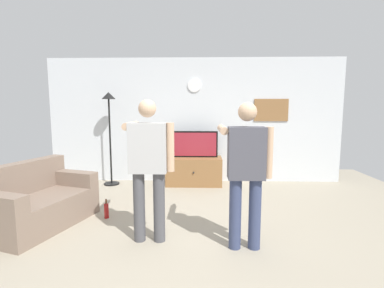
{
  "coord_description": "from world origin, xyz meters",
  "views": [
    {
      "loc": [
        0.14,
        -3.32,
        1.63
      ],
      "look_at": [
        0.0,
        1.2,
        1.05
      ],
      "focal_mm": 26.52,
      "sensor_mm": 36.0,
      "label": 1
    }
  ],
  "objects_px": {
    "tv_stand": "(194,171)",
    "framed_picture": "(271,110)",
    "floor_lamp": "(109,119)",
    "side_couch": "(37,203)",
    "television": "(194,144)",
    "person_standing_nearer_couch": "(246,167)",
    "beverage_bottle": "(106,210)",
    "wall_clock": "(194,85)",
    "person_standing_nearer_lamp": "(148,162)"
  },
  "relations": [
    {
      "from": "television",
      "to": "person_standing_nearer_lamp",
      "type": "distance_m",
      "value": 2.69
    },
    {
      "from": "beverage_bottle",
      "to": "framed_picture",
      "type": "bearing_deg",
      "value": 37.19
    },
    {
      "from": "television",
      "to": "beverage_bottle",
      "type": "distance_m",
      "value": 2.45
    },
    {
      "from": "side_couch",
      "to": "floor_lamp",
      "type": "bearing_deg",
      "value": 80.37
    },
    {
      "from": "person_standing_nearer_lamp",
      "to": "television",
      "type": "bearing_deg",
      "value": 79.55
    },
    {
      "from": "person_standing_nearer_couch",
      "to": "beverage_bottle",
      "type": "distance_m",
      "value": 2.25
    },
    {
      "from": "beverage_bottle",
      "to": "television",
      "type": "bearing_deg",
      "value": 57.37
    },
    {
      "from": "floor_lamp",
      "to": "side_couch",
      "type": "xyz_separation_m",
      "value": [
        -0.36,
        -2.14,
        -1.07
      ]
    },
    {
      "from": "television",
      "to": "floor_lamp",
      "type": "height_order",
      "value": "floor_lamp"
    },
    {
      "from": "side_couch",
      "to": "beverage_bottle",
      "type": "xyz_separation_m",
      "value": [
        0.87,
        0.28,
        -0.21
      ]
    },
    {
      "from": "television",
      "to": "framed_picture",
      "type": "relative_size",
      "value": 1.37
    },
    {
      "from": "person_standing_nearer_lamp",
      "to": "floor_lamp",
      "type": "bearing_deg",
      "value": 116.71
    },
    {
      "from": "tv_stand",
      "to": "framed_picture",
      "type": "xyz_separation_m",
      "value": [
        1.66,
        0.3,
        1.29
      ]
    },
    {
      "from": "tv_stand",
      "to": "person_standing_nearer_couch",
      "type": "height_order",
      "value": "person_standing_nearer_couch"
    },
    {
      "from": "wall_clock",
      "to": "side_couch",
      "type": "xyz_separation_m",
      "value": [
        -2.13,
        -2.49,
        -1.79
      ]
    },
    {
      "from": "floor_lamp",
      "to": "television",
      "type": "bearing_deg",
      "value": 3.29
    },
    {
      "from": "side_couch",
      "to": "framed_picture",
      "type": "bearing_deg",
      "value": 33.3
    },
    {
      "from": "tv_stand",
      "to": "person_standing_nearer_couch",
      "type": "distance_m",
      "value": 2.9
    },
    {
      "from": "person_standing_nearer_couch",
      "to": "beverage_bottle",
      "type": "xyz_separation_m",
      "value": [
        -1.91,
        0.83,
        -0.84
      ]
    },
    {
      "from": "floor_lamp",
      "to": "beverage_bottle",
      "type": "height_order",
      "value": "floor_lamp"
    },
    {
      "from": "framed_picture",
      "to": "beverage_bottle",
      "type": "relative_size",
      "value": 2.52
    },
    {
      "from": "tv_stand",
      "to": "wall_clock",
      "type": "height_order",
      "value": "wall_clock"
    },
    {
      "from": "framed_picture",
      "to": "beverage_bottle",
      "type": "xyz_separation_m",
      "value": [
        -2.92,
        -2.21,
        -1.47
      ]
    },
    {
      "from": "person_standing_nearer_lamp",
      "to": "side_couch",
      "type": "relative_size",
      "value": 1.06
    },
    {
      "from": "television",
      "to": "person_standing_nearer_lamp",
      "type": "height_order",
      "value": "person_standing_nearer_lamp"
    },
    {
      "from": "tv_stand",
      "to": "person_standing_nearer_lamp",
      "type": "relative_size",
      "value": 0.68
    },
    {
      "from": "tv_stand",
      "to": "wall_clock",
      "type": "xyz_separation_m",
      "value": [
        -0.0,
        0.29,
        1.82
      ]
    },
    {
      "from": "wall_clock",
      "to": "floor_lamp",
      "type": "xyz_separation_m",
      "value": [
        -1.77,
        -0.35,
        -0.72
      ]
    },
    {
      "from": "person_standing_nearer_lamp",
      "to": "person_standing_nearer_couch",
      "type": "bearing_deg",
      "value": -7.64
    },
    {
      "from": "framed_picture",
      "to": "wall_clock",
      "type": "bearing_deg",
      "value": -179.83
    },
    {
      "from": "person_standing_nearer_couch",
      "to": "beverage_bottle",
      "type": "relative_size",
      "value": 5.82
    },
    {
      "from": "wall_clock",
      "to": "framed_picture",
      "type": "bearing_deg",
      "value": 0.17
    },
    {
      "from": "tv_stand",
      "to": "floor_lamp",
      "type": "bearing_deg",
      "value": -178.22
    },
    {
      "from": "wall_clock",
      "to": "person_standing_nearer_couch",
      "type": "distance_m",
      "value": 3.32
    },
    {
      "from": "television",
      "to": "floor_lamp",
      "type": "xyz_separation_m",
      "value": [
        -1.77,
        -0.1,
        0.53
      ]
    },
    {
      "from": "beverage_bottle",
      "to": "tv_stand",
      "type": "bearing_deg",
      "value": 56.75
    },
    {
      "from": "television",
      "to": "person_standing_nearer_couch",
      "type": "xyz_separation_m",
      "value": [
        0.65,
        -2.8,
        0.09
      ]
    },
    {
      "from": "tv_stand",
      "to": "beverage_bottle",
      "type": "bearing_deg",
      "value": -123.25
    },
    {
      "from": "wall_clock",
      "to": "floor_lamp",
      "type": "height_order",
      "value": "wall_clock"
    },
    {
      "from": "wall_clock",
      "to": "person_standing_nearer_couch",
      "type": "height_order",
      "value": "wall_clock"
    },
    {
      "from": "framed_picture",
      "to": "person_standing_nearer_couch",
      "type": "distance_m",
      "value": 3.27
    },
    {
      "from": "television",
      "to": "person_standing_nearer_lamp",
      "type": "relative_size",
      "value": 0.58
    },
    {
      "from": "tv_stand",
      "to": "beverage_bottle",
      "type": "xyz_separation_m",
      "value": [
        -1.26,
        -1.92,
        -0.18
      ]
    },
    {
      "from": "tv_stand",
      "to": "framed_picture",
      "type": "height_order",
      "value": "framed_picture"
    },
    {
      "from": "floor_lamp",
      "to": "side_couch",
      "type": "bearing_deg",
      "value": -99.63
    },
    {
      "from": "tv_stand",
      "to": "television",
      "type": "bearing_deg",
      "value": 90.0
    },
    {
      "from": "television",
      "to": "wall_clock",
      "type": "relative_size",
      "value": 3.44
    },
    {
      "from": "television",
      "to": "side_couch",
      "type": "height_order",
      "value": "television"
    },
    {
      "from": "framed_picture",
      "to": "person_standing_nearer_lamp",
      "type": "height_order",
      "value": "framed_picture"
    },
    {
      "from": "television",
      "to": "framed_picture",
      "type": "height_order",
      "value": "framed_picture"
    }
  ]
}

